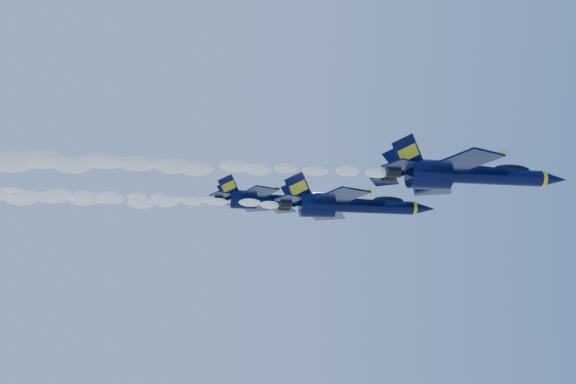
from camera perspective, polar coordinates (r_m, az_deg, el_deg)
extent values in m
cylinder|color=black|center=(70.36, 17.90, 1.29)|extent=(10.29, 1.71, 1.71)
ellipsoid|color=black|center=(67.53, 12.40, 1.54)|extent=(1.78, 3.09, 7.31)
cone|color=black|center=(73.48, 22.56, 1.04)|extent=(2.97, 1.71, 1.71)
cylinder|color=gold|center=(72.80, 21.63, 1.09)|extent=(0.40, 1.78, 1.78)
ellipsoid|color=black|center=(71.47, 19.25, 1.88)|extent=(4.11, 1.34, 1.13)
cube|color=gold|center=(71.37, 19.27, 1.61)|extent=(4.80, 1.14, 0.21)
cube|color=black|center=(64.29, 15.52, 2.69)|extent=(6.13, 7.26, 0.21)
cube|color=black|center=(72.35, 12.68, 0.44)|extent=(6.13, 7.26, 0.21)
cube|color=gold|center=(64.97, 16.81, 2.70)|extent=(2.76, 5.72, 0.11)
cube|color=gold|center=(72.96, 13.85, 0.48)|extent=(2.76, 5.72, 0.11)
cube|color=black|center=(66.17, 10.63, 3.41)|extent=(3.72, 1.18, 4.01)
cube|color=black|center=(68.32, 9.99, 2.76)|extent=(3.72, 1.18, 4.01)
cylinder|color=black|center=(65.56, 9.35, 1.85)|extent=(1.37, 1.26, 1.26)
cylinder|color=black|center=(66.92, 8.97, 1.47)|extent=(1.37, 1.26, 1.26)
cube|color=gold|center=(69.20, 15.28, 2.14)|extent=(12.57, 0.40, 0.09)
ellipsoid|color=white|center=(64.22, -17.75, 2.50)|extent=(59.68, 2.55, 2.29)
cylinder|color=black|center=(74.46, 7.59, -1.31)|extent=(9.43, 1.57, 1.57)
ellipsoid|color=black|center=(72.95, 2.59, -1.17)|extent=(1.64, 2.83, 6.71)
cone|color=black|center=(76.31, 12.00, -1.45)|extent=(2.73, 1.57, 1.57)
cylinder|color=gold|center=(75.89, 11.10, -1.42)|extent=(0.37, 1.64, 1.64)
ellipsoid|color=black|center=(75.15, 8.88, -0.77)|extent=(3.77, 1.23, 1.04)
cube|color=gold|center=(75.07, 8.89, -1.00)|extent=(4.40, 1.05, 0.19)
cube|color=black|center=(69.38, 4.77, -0.32)|extent=(5.62, 6.66, 0.19)
cube|color=black|center=(77.31, 3.39, -1.96)|extent=(5.62, 6.66, 0.19)
cube|color=gold|center=(69.75, 5.94, -0.29)|extent=(2.53, 5.25, 0.10)
cube|color=gold|center=(77.64, 4.45, -1.92)|extent=(2.53, 5.25, 0.10)
cube|color=black|center=(71.95, 0.94, 0.36)|extent=(3.41, 1.08, 3.68)
cube|color=black|center=(74.04, 0.67, -0.11)|extent=(3.41, 1.08, 3.68)
cylinder|color=black|center=(71.71, -0.19, -0.97)|extent=(1.26, 1.15, 1.15)
cylinder|color=black|center=(73.01, -0.34, -1.24)|extent=(1.26, 1.15, 1.15)
cube|color=gold|center=(73.89, 5.22, -0.61)|extent=(11.53, 0.37, 0.08)
ellipsoid|color=white|center=(74.57, -24.05, -0.40)|extent=(59.68, 2.34, 2.10)
cylinder|color=black|center=(80.80, -0.09, -0.79)|extent=(7.87, 1.31, 1.31)
ellipsoid|color=black|center=(80.22, -3.98, -0.68)|extent=(1.36, 2.36, 5.59)
cone|color=black|center=(81.64, 3.44, -0.92)|extent=(2.27, 1.31, 1.31)
cylinder|color=gold|center=(81.44, 2.71, -0.89)|extent=(0.31, 1.36, 1.36)
ellipsoid|color=black|center=(81.18, 0.95, -0.38)|extent=(3.15, 1.02, 0.87)
cube|color=gold|center=(81.11, 0.95, -0.56)|extent=(3.67, 0.87, 0.16)
cube|color=black|center=(77.00, -2.62, -0.02)|extent=(4.69, 5.55, 0.16)
cube|color=black|center=(83.72, -3.09, -1.30)|extent=(4.69, 5.55, 0.16)
cube|color=gold|center=(77.14, -1.71, 0.01)|extent=(2.11, 4.38, 0.09)
cube|color=gold|center=(83.86, -2.26, -1.27)|extent=(2.11, 4.38, 0.09)
cube|color=black|center=(79.59, -5.29, 0.49)|extent=(2.85, 0.90, 3.06)
cube|color=black|center=(81.35, -5.36, 0.13)|extent=(2.85, 0.90, 3.06)
cylinder|color=black|center=(79.51, -6.15, -0.52)|extent=(1.05, 0.96, 0.96)
cylinder|color=black|center=(80.61, -6.18, -0.73)|extent=(1.05, 0.96, 0.96)
cube|color=gold|center=(80.66, -1.93, -0.25)|extent=(9.61, 0.31, 0.07)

